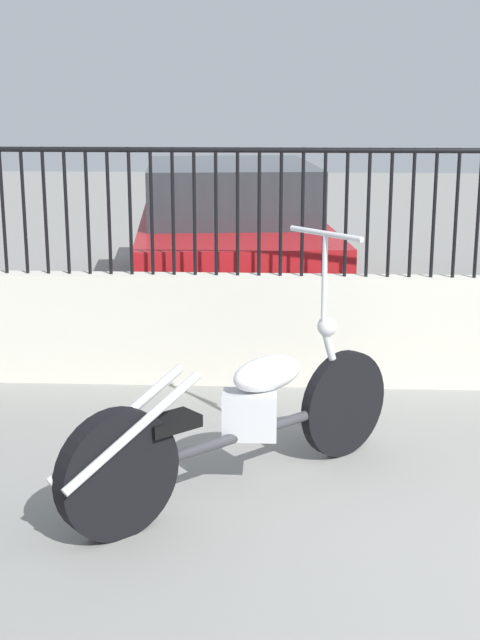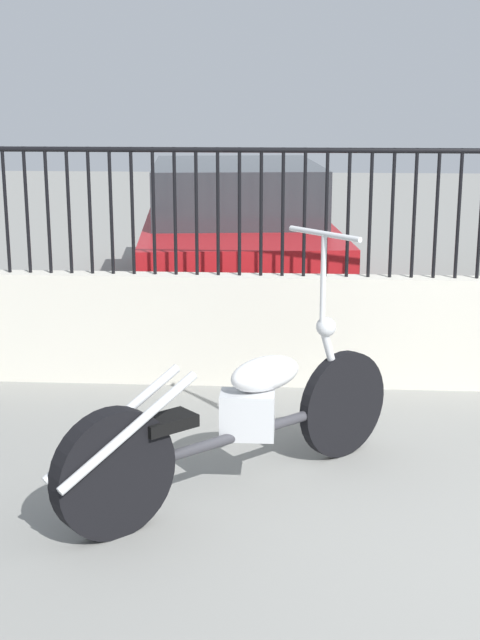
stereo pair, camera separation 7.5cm
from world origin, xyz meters
The scene contains 2 objects.
motorcycle_dark_grey centered at (-2.03, 0.66, 0.39)m, with size 1.66×1.54×1.32m.
car_red centered at (-2.31, 5.33, 0.68)m, with size 2.26×4.62×1.36m.
Camera 2 is at (-1.68, -3.57, 2.02)m, focal length 50.00 mm.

